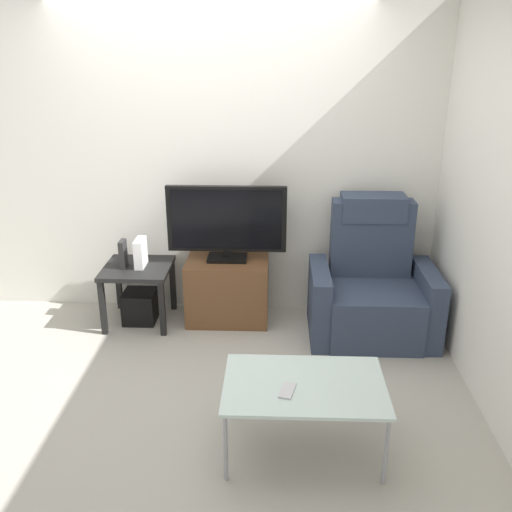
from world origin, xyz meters
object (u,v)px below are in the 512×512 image
Objects in this scene: subwoofer_box at (140,306)px; game_console at (141,253)px; coffee_table at (304,388)px; cell_phone at (287,391)px; tv_stand at (228,290)px; book_upright at (123,254)px; side_table at (138,275)px; television at (227,222)px; recliner_armchair at (372,288)px.

subwoofer_box is 1.15× the size of game_console.
coffee_table reaches higher than subwoofer_box.
coffee_table is 6.00× the size of cell_phone.
tv_stand is 0.91m from book_upright.
subwoofer_box is 2.04m from coffee_table.
tv_stand reaches higher than side_table.
tv_stand reaches higher than subwoofer_box.
game_console is at bearing 139.31° from cell_phone.
subwoofer_box is at bearing -172.97° from television.
television is 0.89× the size of recliner_armchair.
side_table is 3.60× the size of cell_phone.
game_console reaches higher than cell_phone.
subwoofer_box is 1.76× the size of cell_phone.
game_console is 1.53× the size of cell_phone.
game_console reaches higher than tv_stand.
tv_stand is 0.62× the size of recliner_armchair.
book_upright is at bearing -167.47° from game_console.
subwoofer_box is at bearing 0.00° from side_table.
side_table is 0.20m from game_console.
tv_stand reaches higher than coffee_table.
book_upright is at bearing -172.45° from television.
television reaches higher than book_upright.
side_table is 0.28m from subwoofer_box.
tv_stand is at bearing -90.00° from television.
cell_phone is (-0.69, -1.53, 0.07)m from recliner_armchair.
side_table is at bearing -172.97° from television.
recliner_armchair is at bearing -9.21° from television.
tv_stand reaches higher than cell_phone.
side_table is 2.35× the size of game_console.
television is 4.23× the size of book_upright.
television is at bearing 7.55° from book_upright.
coffee_table is at bearing -49.96° from side_table.
cell_phone is at bearing -74.47° from tv_stand.
book_upright is at bearing 173.03° from recliner_armchair.
book_upright is 1.52× the size of cell_phone.
subwoofer_box is at bearing 130.04° from coffee_table.
recliner_armchair reaches higher than side_table.
book_upright is 2.08m from cell_phone.
tv_stand is at bearing 5.55° from subwoofer_box.
book_upright is (-0.83, -0.09, 0.34)m from tv_stand.
game_console reaches higher than subwoofer_box.
side_table is (-1.90, 0.10, 0.04)m from recliner_armchair.
television reaches higher than side_table.
recliner_armchair reaches higher than coffee_table.
side_table is (-0.73, -0.07, 0.15)m from tv_stand.
tv_stand is 1.77m from cell_phone.
game_console is (0.14, 0.03, 0.00)m from book_upright.
book_upright is (-0.10, -0.02, 0.19)m from side_table.
television reaches higher than recliner_armchair.
television reaches higher than coffee_table.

